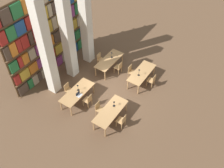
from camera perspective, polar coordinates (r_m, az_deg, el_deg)
ground_plane at (r=15.25m, az=-0.37°, el=-1.66°), size 40.00×40.00×0.00m
bookshelf_bank at (r=15.72m, az=-13.78°, el=11.66°), size 6.89×0.35×5.50m
pillar_left at (r=13.82m, az=-14.83°, el=7.49°), size 0.57×0.57×6.00m
pillar_center at (r=14.75m, az=-10.17°, el=11.03°), size 0.57×0.57×6.00m
pillar_right at (r=15.82m, az=-6.01°, el=14.07°), size 0.57×0.57×6.00m
reading_table_0 at (r=13.33m, az=-0.34°, el=-6.37°), size 2.25×0.89×0.77m
chair_0 at (r=13.25m, az=2.26°, el=-8.35°), size 0.42×0.40×0.90m
chair_1 at (r=13.75m, az=-2.93°, el=-5.64°), size 0.42×0.40×0.90m
desk_lamp_0 at (r=13.29m, az=0.46°, el=-4.33°), size 0.14×0.14×0.39m
reading_table_1 at (r=15.48m, az=6.81°, el=2.44°), size 2.25×0.89×0.77m
chair_2 at (r=15.42m, az=9.11°, el=0.85°), size 0.42×0.40×0.90m
chair_3 at (r=15.85m, az=4.43°, el=2.90°), size 0.42×0.40×0.90m
desk_lamp_1 at (r=14.99m, az=6.20°, el=2.94°), size 0.14×0.14×0.50m
reading_table_2 at (r=14.36m, az=-7.94°, el=-2.00°), size 2.25×0.89×0.77m
chair_4 at (r=14.20m, az=-5.46°, el=-3.65°), size 0.42×0.40×0.90m
chair_5 at (r=14.89m, az=-9.92°, el=-1.27°), size 0.42×0.40×0.90m
desk_lamp_2 at (r=14.18m, az=-7.84°, el=-0.59°), size 0.14×0.14×0.44m
laptop at (r=14.08m, az=-7.56°, el=-2.45°), size 0.32×0.22×0.21m
reading_table_3 at (r=16.28m, az=-0.62°, el=5.34°), size 2.25×0.89×0.77m
chair_6 at (r=16.11m, az=1.55°, el=3.88°), size 0.42×0.40×0.90m
chair_7 at (r=16.74m, az=-2.69°, el=5.70°), size 0.42×0.40×0.90m
desk_lamp_3 at (r=16.23m, az=-0.07°, el=6.91°), size 0.14×0.14×0.44m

